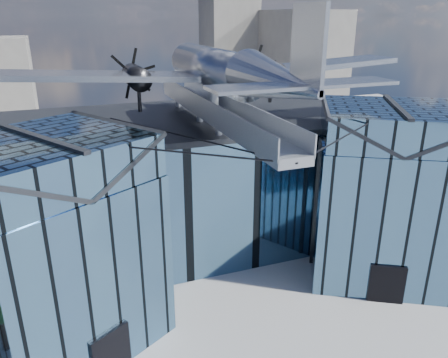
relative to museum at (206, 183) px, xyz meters
name	(u,v)px	position (x,y,z in m)	size (l,w,h in m)	color
ground_plane	(235,290)	(0.00, -5.82, -5.54)	(120.00, 120.00, 0.00)	#959599
museum	(206,183)	(0.00, 0.00, 0.00)	(32.88, 24.50, 17.60)	#476E91
bg_towers	(127,62)	(1.45, 44.67, 4.47)	(77.00, 24.50, 26.00)	slate
tree_side_e	(397,165)	(21.00, 3.62, -2.22)	(3.93, 3.93, 4.91)	#332114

